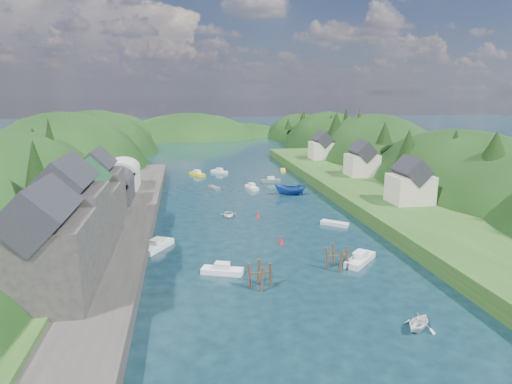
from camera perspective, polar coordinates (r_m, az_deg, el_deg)
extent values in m
plane|color=black|center=(100.25, -2.09, 0.58)|extent=(600.00, 600.00, 0.00)
ellipsoid|color=black|center=(90.57, -30.16, -8.20)|extent=(44.00, 75.56, 48.19)
ellipsoid|color=black|center=(129.96, -23.69, -1.74)|extent=(44.00, 75.56, 52.00)
ellipsoid|color=black|center=(170.87, -20.34, 2.12)|extent=(44.00, 75.56, 48.19)
ellipsoid|color=black|center=(211.49, -18.35, 4.68)|extent=(44.00, 75.56, 39.00)
ellipsoid|color=black|center=(102.21, 25.42, -4.99)|extent=(36.00, 75.56, 44.49)
ellipsoid|color=black|center=(138.31, 15.32, 0.05)|extent=(36.00, 75.56, 48.00)
ellipsoid|color=black|center=(177.31, 9.55, 3.34)|extent=(36.00, 75.56, 44.49)
ellipsoid|color=black|center=(216.75, 5.96, 5.61)|extent=(36.00, 75.56, 36.00)
ellipsoid|color=black|center=(219.37, -8.82, 4.64)|extent=(80.00, 60.00, 44.00)
ellipsoid|color=black|center=(231.58, -1.88, 4.72)|extent=(70.00, 56.00, 36.00)
cone|color=black|center=(62.21, -27.34, 2.98)|extent=(3.59, 3.59, 7.33)
cone|color=black|center=(87.52, -25.76, 6.04)|extent=(3.35, 3.35, 8.82)
cone|color=black|center=(97.45, -27.55, 6.00)|extent=(4.18, 4.18, 5.83)
cone|color=black|center=(116.42, -23.45, 7.65)|extent=(4.73, 4.73, 6.08)
cone|color=black|center=(125.44, -22.29, 8.19)|extent=(4.34, 4.34, 6.95)
cone|color=black|center=(134.99, -21.49, 6.68)|extent=(5.28, 5.28, 5.76)
cone|color=black|center=(143.59, -22.34, 8.22)|extent=(4.77, 4.77, 5.77)
cone|color=black|center=(151.88, -18.38, 7.56)|extent=(4.07, 4.07, 5.61)
cone|color=black|center=(168.76, -19.48, 8.37)|extent=(4.56, 4.56, 8.51)
cone|color=black|center=(173.25, -19.80, 7.92)|extent=(4.75, 4.75, 6.06)
cone|color=black|center=(186.38, -17.76, 8.61)|extent=(4.27, 4.27, 7.48)
cone|color=black|center=(84.05, 29.30, 5.18)|extent=(5.24, 5.24, 5.73)
cone|color=black|center=(92.69, 24.98, 5.42)|extent=(5.03, 5.03, 6.94)
cone|color=black|center=(97.39, 19.62, 5.72)|extent=(5.29, 5.29, 7.70)
cone|color=black|center=(109.47, 16.77, 7.58)|extent=(4.07, 4.07, 5.48)
cone|color=black|center=(120.58, 17.09, 6.13)|extent=(3.40, 3.40, 6.03)
cone|color=black|center=(134.80, 13.56, 8.58)|extent=(4.94, 4.94, 9.78)
cone|color=black|center=(135.94, 10.63, 9.02)|extent=(5.25, 5.25, 7.02)
cone|color=black|center=(148.84, 11.89, 9.40)|extent=(3.36, 3.36, 8.70)
cone|color=black|center=(162.35, 9.96, 8.98)|extent=(4.57, 4.57, 6.86)
cone|color=black|center=(176.95, 9.02, 8.78)|extent=(3.59, 3.59, 5.84)
cone|color=black|center=(185.27, 6.35, 9.88)|extent=(4.14, 4.14, 5.94)
cone|color=black|center=(193.62, 4.34, 9.05)|extent=(3.83, 3.83, 4.98)
cube|color=#2D2B28|center=(71.09, -18.37, -4.53)|extent=(12.00, 110.00, 2.00)
cube|color=#234719|center=(72.46, -23.87, -4.46)|extent=(12.00, 110.00, 2.50)
cube|color=#2D2B28|center=(45.93, -26.07, -8.30)|extent=(8.00, 9.00, 8.00)
cube|color=black|center=(44.48, -26.71, -2.32)|extent=(5.88, 9.36, 5.88)
cube|color=#2D2B28|center=(53.98, -23.51, -4.39)|extent=(8.00, 9.00, 9.00)
cube|color=black|center=(52.70, -24.05, 1.29)|extent=(5.88, 9.36, 5.88)
cube|color=#2D2B28|center=(62.67, -21.53, -2.83)|extent=(8.00, 9.00, 7.00)
cube|color=#1E592D|center=(61.67, -21.88, 1.16)|extent=(5.88, 9.36, 5.88)
cube|color=#2D2B28|center=(71.10, -20.13, -0.48)|extent=(7.00, 8.00, 8.00)
cube|color=black|center=(70.19, -20.44, 3.36)|extent=(5.15, 8.32, 5.15)
cube|color=#2D2D30|center=(83.06, -18.58, 0.09)|extent=(7.00, 9.00, 4.00)
cylinder|color=#2D2D30|center=(82.66, -18.68, 1.44)|extent=(7.00, 9.00, 7.00)
cube|color=#B2B2A8|center=(94.68, -17.51, 1.71)|extent=(7.00, 9.00, 4.00)
cylinder|color=#B2B2A8|center=(94.33, -17.59, 2.90)|extent=(7.00, 9.00, 7.00)
cube|color=#234719|center=(97.05, 13.50, 0.53)|extent=(16.00, 120.00, 2.40)
cube|color=beige|center=(81.39, 19.84, 0.39)|extent=(7.00, 6.00, 5.00)
cube|color=black|center=(80.77, 20.02, 2.70)|extent=(5.15, 6.24, 5.15)
cube|color=beige|center=(105.14, 13.93, 3.51)|extent=(7.00, 6.00, 5.00)
cube|color=black|center=(104.66, 14.03, 5.32)|extent=(5.15, 6.24, 5.15)
cube|color=beige|center=(129.74, 8.81, 5.50)|extent=(7.00, 6.00, 5.00)
cube|color=black|center=(129.35, 8.86, 6.97)|extent=(5.15, 6.24, 5.15)
cylinder|color=#382314|center=(49.99, 1.96, -11.22)|extent=(0.32, 0.32, 3.46)
cylinder|color=#382314|center=(50.87, 0.33, -10.77)|extent=(0.32, 0.32, 3.46)
cylinder|color=#382314|center=(49.61, -0.83, -11.42)|extent=(0.32, 0.32, 3.46)
cylinder|color=#382314|center=(48.71, 0.82, -11.90)|extent=(0.32, 0.32, 3.46)
cylinder|color=#382314|center=(49.55, 0.57, -10.70)|extent=(2.89, 0.16, 0.16)
cylinder|color=#382314|center=(56.20, 12.07, -8.74)|extent=(0.32, 0.32, 3.37)
cylinder|color=#382314|center=(56.90, 10.29, -8.38)|extent=(0.32, 0.32, 3.37)
cylinder|color=#382314|center=(55.30, 9.43, -8.99)|extent=(0.32, 0.32, 3.37)
cylinder|color=#382314|center=(54.57, 11.25, -9.38)|extent=(0.32, 0.32, 3.37)
cylinder|color=#382314|center=(55.52, 10.79, -8.32)|extent=(3.23, 0.16, 0.16)
cone|color=red|center=(63.54, 3.36, -6.47)|extent=(0.70, 0.70, 0.90)
sphere|color=red|center=(63.37, 3.37, -6.05)|extent=(0.30, 0.30, 0.30)
cone|color=red|center=(76.45, 0.25, -3.05)|extent=(0.70, 0.70, 0.90)
sphere|color=red|center=(76.31, 0.25, -2.69)|extent=(0.30, 0.30, 0.30)
cube|color=#50565B|center=(99.18, -5.59, 0.55)|extent=(2.87, 4.46, 0.59)
cube|color=silver|center=(98.88, -0.57, 0.59)|extent=(2.71, 5.02, 0.67)
cube|color=silver|center=(98.72, -0.57, 1.00)|extent=(1.48, 1.89, 0.70)
imported|color=silver|center=(44.55, 20.91, -15.85)|extent=(4.70, 4.62, 1.88)
cube|color=silver|center=(58.23, 13.70, -8.79)|extent=(5.63, 5.61, 0.84)
cube|color=silver|center=(57.94, 13.75, -8.04)|extent=(2.46, 2.45, 0.70)
cube|color=yellow|center=(121.44, 3.63, 2.90)|extent=(2.03, 4.15, 0.56)
imported|color=silver|center=(77.07, -3.66, -3.08)|extent=(3.08, 4.19, 0.84)
cube|color=silver|center=(118.93, -4.92, 2.69)|extent=(4.72, 4.62, 0.70)
cube|color=silver|center=(118.80, -4.92, 3.03)|extent=(2.05, 2.03, 0.70)
cube|color=silver|center=(73.11, 10.43, -4.16)|extent=(4.50, 4.08, 0.64)
cube|color=white|center=(62.96, -13.04, -7.07)|extent=(4.70, 5.97, 0.82)
cube|color=silver|center=(62.69, -13.08, -6.39)|extent=(2.22, 2.44, 0.70)
imported|color=#1B4397|center=(92.93, 4.53, 0.25)|extent=(6.92, 4.07, 2.51)
cube|color=yellow|center=(116.02, -7.84, 2.36)|extent=(4.29, 5.53, 0.75)
cube|color=silver|center=(115.88, -7.85, 2.73)|extent=(2.03, 2.25, 0.70)
cube|color=#4F565A|center=(106.50, 2.01, 1.50)|extent=(4.87, 1.69, 0.68)
cube|color=silver|center=(106.36, 2.01, 1.88)|extent=(1.72, 1.15, 0.70)
cube|color=white|center=(53.62, -4.52, -10.46)|extent=(5.36, 3.29, 0.71)
cube|color=silver|center=(53.33, -4.54, -9.72)|extent=(2.07, 1.71, 0.70)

